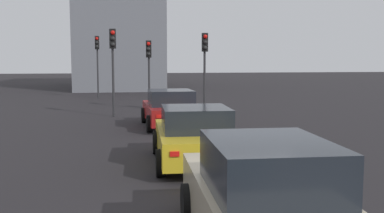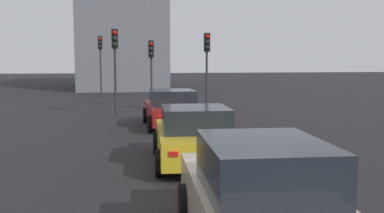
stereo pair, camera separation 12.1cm
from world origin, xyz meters
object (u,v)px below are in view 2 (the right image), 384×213
(traffic_light_near_left, at_px, (115,54))
(car_yellow_second, at_px, (195,136))
(car_red_lead, at_px, (172,109))
(car_beige_third, at_px, (260,202))
(traffic_light_far_left, at_px, (207,56))
(traffic_light_near_right, at_px, (100,54))
(traffic_light_far_right, at_px, (151,60))

(traffic_light_near_left, bearing_deg, car_yellow_second, 5.52)
(car_red_lead, relative_size, car_beige_third, 0.91)
(traffic_light_near_left, bearing_deg, car_red_lead, 26.12)
(car_beige_third, relative_size, traffic_light_far_left, 1.15)
(car_red_lead, height_order, traffic_light_near_right, traffic_light_near_right)
(traffic_light_far_right, bearing_deg, car_beige_third, 8.76)
(traffic_light_far_left, height_order, traffic_light_far_right, traffic_light_far_left)
(car_red_lead, bearing_deg, car_beige_third, 178.20)
(traffic_light_near_left, bearing_deg, car_beige_third, 1.09)
(car_beige_third, bearing_deg, car_yellow_second, 2.29)
(traffic_light_far_left, bearing_deg, car_red_lead, -29.09)
(car_yellow_second, relative_size, traffic_light_far_left, 1.04)
(car_yellow_second, relative_size, traffic_light_near_right, 0.97)
(car_yellow_second, xyz_separation_m, traffic_light_near_left, (9.76, 2.25, 2.21))
(car_beige_third, distance_m, traffic_light_near_left, 15.61)
(car_beige_third, xyz_separation_m, traffic_light_far_right, (18.18, 0.47, 1.87))
(traffic_light_near_left, distance_m, traffic_light_far_right, 3.43)
(car_red_lead, distance_m, traffic_light_near_right, 14.26)
(traffic_light_near_left, xyz_separation_m, traffic_light_near_right, (10.16, 1.26, 0.13))
(car_beige_third, bearing_deg, traffic_light_far_right, 3.29)
(car_yellow_second, height_order, traffic_light_far_left, traffic_light_far_left)
(car_yellow_second, distance_m, car_beige_third, 5.53)
(traffic_light_near_right, bearing_deg, car_red_lead, 15.79)
(car_red_lead, xyz_separation_m, traffic_light_far_left, (3.94, -2.12, 2.13))
(car_beige_third, bearing_deg, traffic_light_near_right, 9.75)
(car_yellow_second, bearing_deg, traffic_light_near_left, 15.23)
(traffic_light_near_left, xyz_separation_m, traffic_light_far_right, (2.89, -1.82, -0.28))
(car_yellow_second, bearing_deg, traffic_light_far_left, -9.65)
(car_yellow_second, distance_m, traffic_light_far_right, 12.81)
(car_red_lead, xyz_separation_m, traffic_light_near_left, (3.45, 2.29, 2.21))
(car_red_lead, height_order, traffic_light_far_right, traffic_light_far_right)
(car_red_lead, bearing_deg, traffic_light_near_left, 31.74)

